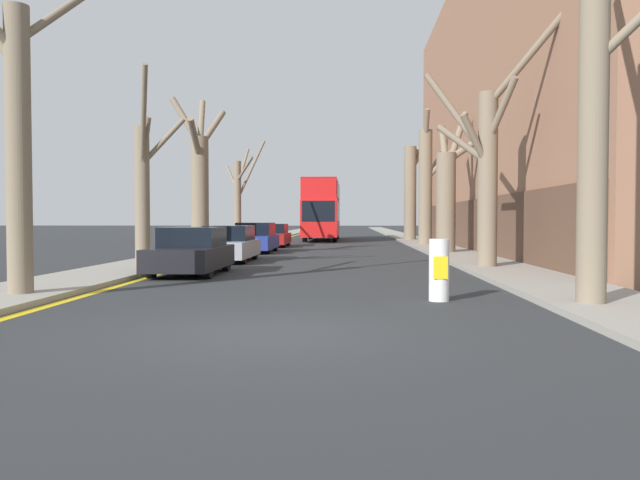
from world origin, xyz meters
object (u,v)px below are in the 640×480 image
object	(u,v)px
street_tree_right_3	(427,184)
parked_car_1	(229,244)
street_tree_left_1	(143,187)
street_tree_right_4	(411,189)
street_tree_right_1	(488,165)
double_decker_bus	(322,207)
street_tree_right_2	(448,193)
traffic_bollard	(439,270)
parked_car_2	(255,238)
parked_car_0	(191,252)
street_tree_right_0	(597,84)
parked_car_3	(272,236)
street_tree_left_3	(239,197)
street_tree_left_0	(18,126)
street_tree_left_2	(200,183)

from	to	relation	value
street_tree_right_3	parked_car_1	size ratio (longest dim) A/B	1.83
street_tree_left_1	street_tree_right_4	distance (m)	28.62
street_tree_right_1	double_decker_bus	size ratio (longest dim) A/B	0.72
street_tree_right_1	street_tree_right_2	xyz separation A→B (m)	(0.14, 8.78, -0.49)
street_tree_right_1	traffic_bollard	world-z (taller)	street_tree_right_1
street_tree_left_1	parked_car_2	xyz separation A→B (m)	(2.00, 10.07, -1.92)
street_tree_right_4	parked_car_0	world-z (taller)	street_tree_right_4
street_tree_right_2	double_decker_bus	world-z (taller)	street_tree_right_2
parked_car_0	street_tree_right_0	bearing A→B (deg)	-37.13
parked_car_2	street_tree_right_4	bearing A→B (deg)	61.29
street_tree_right_2	double_decker_bus	bearing A→B (deg)	109.48
street_tree_left_1	parked_car_1	distance (m)	4.54
street_tree_left_1	parked_car_3	world-z (taller)	street_tree_left_1
street_tree_right_3	parked_car_1	distance (m)	16.92
parked_car_1	parked_car_0	bearing A→B (deg)	-90.00
street_tree_left_3	street_tree_right_1	distance (m)	18.76
street_tree_left_0	parked_car_1	distance (m)	11.55
street_tree_left_2	street_tree_right_0	xyz separation A→B (m)	(10.69, -15.59, 0.75)
street_tree_left_1	street_tree_left_2	size ratio (longest dim) A/B	0.87
parked_car_1	street_tree_right_0	bearing A→B (deg)	-54.07
street_tree_right_1	parked_car_0	bearing A→B (deg)	-167.56
street_tree_right_3	parked_car_0	distance (m)	21.64
street_tree_left_1	parked_car_0	size ratio (longest dim) A/B	1.52
street_tree_right_4	street_tree_right_3	bearing A→B (deg)	-89.52
street_tree_left_0	street_tree_left_1	distance (m)	7.51
street_tree_right_1	parked_car_1	size ratio (longest dim) A/B	1.77
parked_car_2	street_tree_right_3	bearing A→B (deg)	39.71
street_tree_right_4	parked_car_1	world-z (taller)	street_tree_right_4
double_decker_bus	street_tree_left_3	bearing A→B (deg)	-109.76
street_tree_right_1	street_tree_right_2	distance (m)	8.80
street_tree_left_2	parked_car_1	size ratio (longest dim) A/B	1.61
traffic_bollard	street_tree_right_3	bearing A→B (deg)	83.63
street_tree_right_1	street_tree_right_4	bearing A→B (deg)	89.58
street_tree_right_0	double_decker_bus	size ratio (longest dim) A/B	0.82
parked_car_0	parked_car_3	size ratio (longest dim) A/B	0.95
street_tree_left_3	street_tree_right_3	xyz separation A→B (m)	(10.80, 1.97, 0.82)
street_tree_left_3	parked_car_3	distance (m)	2.93
street_tree_left_0	parked_car_0	distance (m)	6.55
street_tree_left_3	street_tree_right_0	distance (m)	26.30
parked_car_3	traffic_bollard	world-z (taller)	parked_car_3
street_tree_left_2	street_tree_right_1	bearing A→B (deg)	-33.33
parked_car_2	parked_car_3	size ratio (longest dim) A/B	1.06
parked_car_0	parked_car_3	xyz separation A→B (m)	(-0.00, 18.11, -0.01)
street_tree_left_3	street_tree_left_1	bearing A→B (deg)	-90.82
street_tree_left_2	street_tree_right_1	xyz separation A→B (m)	(10.70, -7.03, 0.12)
street_tree_right_3	parked_car_3	xyz separation A→B (m)	(-9.02, -1.32, -3.05)
street_tree_left_0	street_tree_right_4	size ratio (longest dim) A/B	0.89
street_tree_left_3	street_tree_right_4	xyz separation A→B (m)	(10.73, 10.82, 0.96)
street_tree_right_0	parked_car_1	world-z (taller)	street_tree_right_0
street_tree_right_1	traffic_bollard	distance (m)	8.33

